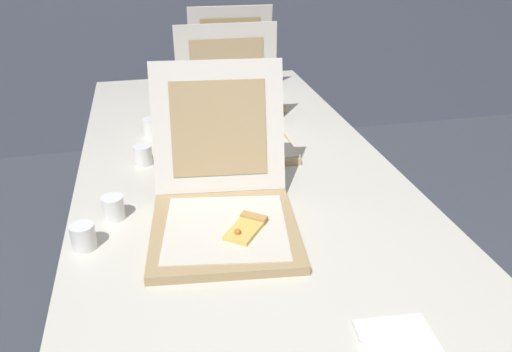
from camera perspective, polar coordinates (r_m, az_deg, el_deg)
name	(u,v)px	position (r m, az deg, el deg)	size (l,w,h in m)	color
table	(239,184)	(1.54, -2.00, -0.96)	(0.95, 2.10, 0.75)	silver
pizza_box_front	(224,205)	(1.24, -3.71, -3.37)	(0.40, 0.50, 0.36)	tan
pizza_box_middle	(234,128)	(1.69, -2.49, 5.52)	(0.36, 0.36, 0.37)	tan
pizza_box_back	(235,87)	(2.13, -2.46, 10.14)	(0.36, 0.37, 0.37)	tan
cup_white_near_left	(83,236)	(1.23, -19.13, -6.55)	(0.06, 0.06, 0.06)	white
cup_white_mid	(143,155)	(1.59, -12.80, 2.35)	(0.06, 0.06, 0.06)	white
cup_white_far	(151,127)	(1.80, -11.94, 5.49)	(0.06, 0.06, 0.06)	white
cup_white_near_center	(113,208)	(1.32, -16.01, -3.50)	(0.06, 0.06, 0.06)	white
napkin_pile	(400,347)	(0.97, 16.08, -18.31)	(0.17, 0.17, 0.01)	white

